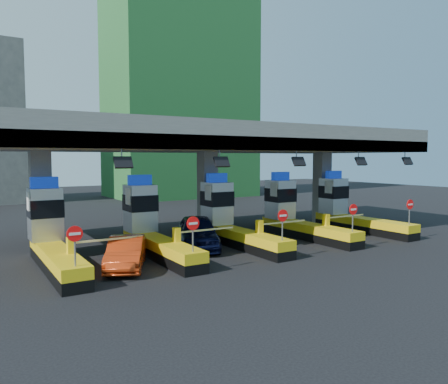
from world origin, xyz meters
TOP-DOWN VIEW (x-y plane):
  - ground at (0.00, 0.00)m, footprint 120.00×120.00m
  - toll_canopy at (0.00, 2.87)m, footprint 28.00×12.09m
  - toll_lane_far_left at (-10.00, 0.28)m, footprint 4.43×8.00m
  - toll_lane_left at (-5.00, 0.28)m, footprint 4.43×8.00m
  - toll_lane_center at (0.00, 0.28)m, footprint 4.43×8.00m
  - toll_lane_right at (5.00, 0.28)m, footprint 4.43×8.00m
  - toll_lane_far_right at (10.00, 0.28)m, footprint 4.43×8.00m
  - bg_building_scaffold at (12.00, 32.00)m, footprint 18.00×12.00m
  - van at (-2.26, 0.13)m, footprint 4.17×5.87m
  - red_car at (-7.18, -2.12)m, footprint 3.26×4.66m

SIDE VIEW (x-z plane):
  - ground at x=0.00m, z-range 0.00..0.00m
  - red_car at x=-7.18m, z-range 0.00..1.46m
  - van at x=-2.26m, z-range 0.00..1.86m
  - toll_lane_far_left at x=-10.00m, z-range -0.68..3.47m
  - toll_lane_left at x=-5.00m, z-range -0.68..3.47m
  - toll_lane_center at x=0.00m, z-range -0.68..3.47m
  - toll_lane_right at x=5.00m, z-range -0.68..3.47m
  - toll_lane_far_right at x=10.00m, z-range -0.68..3.47m
  - toll_canopy at x=0.00m, z-range 2.63..9.63m
  - bg_building_scaffold at x=12.00m, z-range 0.00..28.00m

